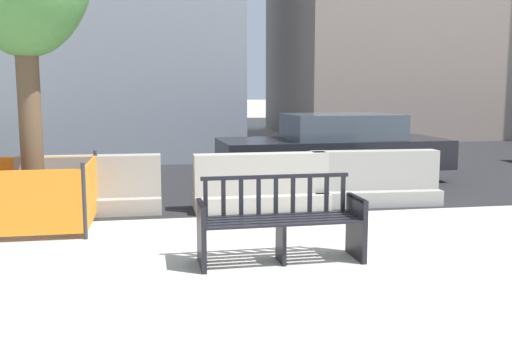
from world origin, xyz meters
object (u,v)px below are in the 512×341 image
Objects in this scene: jersey_barrier_left at (91,190)px; car_sedan_far at (335,147)px; jersey_barrier_centre at (261,187)px; jersey_barrier_right at (374,182)px; street_bench at (280,224)px; construction_fence at (34,193)px.

jersey_barrier_left is 4.98m from car_sedan_far.
jersey_barrier_centre and jersey_barrier_left have the same top height.
jersey_barrier_right is at bearing 2.57° from jersey_barrier_centre.
car_sedan_far reaches higher than jersey_barrier_left.
street_bench is 1.17× the size of construction_fence.
street_bench is at bearing -113.37° from car_sedan_far.
jersey_barrier_right is at bearing 8.45° from construction_fence.
jersey_barrier_right is at bearing -0.79° from jersey_barrier_left.
car_sedan_far is at bearing 31.89° from construction_fence.
street_bench reaches higher than jersey_barrier_left.
car_sedan_far is at bearing 27.94° from jersey_barrier_left.
construction_fence is (-0.61, -0.79, 0.12)m from jersey_barrier_left.
car_sedan_far is at bearing 66.63° from street_bench.
jersey_barrier_centre is (0.28, 2.62, -0.06)m from street_bench.
street_bench is 0.85× the size of jersey_barrier_left.
car_sedan_far is (0.12, 2.39, 0.32)m from jersey_barrier_right.
jersey_barrier_left is (-2.47, 0.14, 0.00)m from jersey_barrier_centre.
street_bench is 0.85× the size of jersey_barrier_centre.
jersey_barrier_right is 1.39× the size of construction_fence.
jersey_barrier_centre is 0.99× the size of jersey_barrier_right.
street_bench is 0.84× the size of jersey_barrier_right.
car_sedan_far is (1.92, 2.47, 0.32)m from jersey_barrier_centre.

